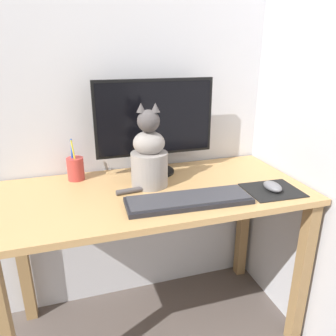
{
  "coord_description": "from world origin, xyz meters",
  "views": [
    {
      "loc": [
        -0.31,
        -1.17,
        1.24
      ],
      "look_at": [
        0.04,
        -0.05,
        0.82
      ],
      "focal_mm": 35.0,
      "sensor_mm": 36.0,
      "label": 1
    }
  ],
  "objects_px": {
    "monitor": "(155,123)",
    "computer_mouse_right": "(273,186)",
    "pen_cup": "(76,168)",
    "keyboard": "(189,200)",
    "cat": "(149,156)"
  },
  "relations": [
    {
      "from": "computer_mouse_right",
      "to": "monitor",
      "type": "bearing_deg",
      "value": 138.43
    },
    {
      "from": "cat",
      "to": "pen_cup",
      "type": "height_order",
      "value": "cat"
    },
    {
      "from": "computer_mouse_right",
      "to": "pen_cup",
      "type": "distance_m",
      "value": 0.82
    },
    {
      "from": "keyboard",
      "to": "monitor",
      "type": "bearing_deg",
      "value": 98.0
    },
    {
      "from": "keyboard",
      "to": "computer_mouse_right",
      "type": "relative_size",
      "value": 4.9
    },
    {
      "from": "monitor",
      "to": "computer_mouse_right",
      "type": "bearing_deg",
      "value": -41.57
    },
    {
      "from": "monitor",
      "to": "computer_mouse_right",
      "type": "relative_size",
      "value": 5.48
    },
    {
      "from": "computer_mouse_right",
      "to": "pen_cup",
      "type": "bearing_deg",
      "value": 153.85
    },
    {
      "from": "cat",
      "to": "keyboard",
      "type": "bearing_deg",
      "value": -50.31
    },
    {
      "from": "monitor",
      "to": "pen_cup",
      "type": "relative_size",
      "value": 2.92
    },
    {
      "from": "pen_cup",
      "to": "cat",
      "type": "bearing_deg",
      "value": -28.85
    },
    {
      "from": "keyboard",
      "to": "computer_mouse_right",
      "type": "bearing_deg",
      "value": 2.4
    },
    {
      "from": "cat",
      "to": "pen_cup",
      "type": "distance_m",
      "value": 0.34
    },
    {
      "from": "pen_cup",
      "to": "keyboard",
      "type": "bearing_deg",
      "value": -43.3
    },
    {
      "from": "monitor",
      "to": "pen_cup",
      "type": "height_order",
      "value": "monitor"
    }
  ]
}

